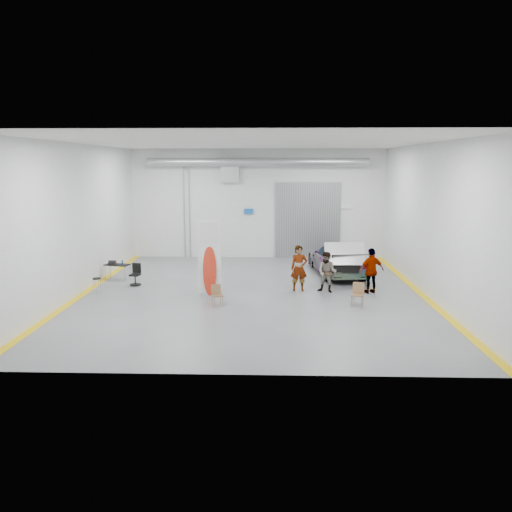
{
  "coord_description": "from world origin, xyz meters",
  "views": [
    {
      "loc": [
        0.74,
        -19.7,
        5.19
      ],
      "look_at": [
        0.14,
        0.25,
        1.5
      ],
      "focal_mm": 35.0,
      "sensor_mm": 36.0,
      "label": 1
    }
  ],
  "objects_px": {
    "person_c": "(372,271)",
    "surfboard_display": "(209,263)",
    "shop_stool": "(97,286)",
    "office_chair": "(135,276)",
    "sedan_car": "(337,259)",
    "work_table": "(116,264)",
    "folding_chair_far": "(357,300)",
    "folding_chair_near": "(217,299)",
    "person_a": "(299,268)",
    "person_b": "(327,272)"
  },
  "relations": [
    {
      "from": "person_b",
      "to": "shop_stool",
      "type": "xyz_separation_m",
      "value": [
        -9.31,
        -0.61,
        -0.5
      ]
    },
    {
      "from": "folding_chair_far",
      "to": "sedan_car",
      "type": "bearing_deg",
      "value": 109.19
    },
    {
      "from": "office_chair",
      "to": "sedan_car",
      "type": "bearing_deg",
      "value": 25.35
    },
    {
      "from": "person_c",
      "to": "surfboard_display",
      "type": "height_order",
      "value": "surfboard_display"
    },
    {
      "from": "person_c",
      "to": "surfboard_display",
      "type": "bearing_deg",
      "value": -12.46
    },
    {
      "from": "person_c",
      "to": "office_chair",
      "type": "distance_m",
      "value": 10.04
    },
    {
      "from": "office_chair",
      "to": "work_table",
      "type": "bearing_deg",
      "value": 147.45
    },
    {
      "from": "surfboard_display",
      "to": "person_b",
      "type": "bearing_deg",
      "value": 2.51
    },
    {
      "from": "shop_stool",
      "to": "work_table",
      "type": "bearing_deg",
      "value": 91.07
    },
    {
      "from": "person_a",
      "to": "person_b",
      "type": "bearing_deg",
      "value": -14.79
    },
    {
      "from": "surfboard_display",
      "to": "folding_chair_far",
      "type": "relative_size",
      "value": 3.6
    },
    {
      "from": "person_b",
      "to": "work_table",
      "type": "xyz_separation_m",
      "value": [
        -9.36,
        2.09,
        -0.15
      ]
    },
    {
      "from": "sedan_car",
      "to": "folding_chair_far",
      "type": "xyz_separation_m",
      "value": [
        0.02,
        -5.59,
        -0.45
      ]
    },
    {
      "from": "folding_chair_far",
      "to": "office_chair",
      "type": "height_order",
      "value": "office_chair"
    },
    {
      "from": "shop_stool",
      "to": "folding_chair_near",
      "type": "bearing_deg",
      "value": -16.81
    },
    {
      "from": "folding_chair_far",
      "to": "work_table",
      "type": "distance_m",
      "value": 11.09
    },
    {
      "from": "surfboard_display",
      "to": "folding_chair_far",
      "type": "height_order",
      "value": "surfboard_display"
    },
    {
      "from": "folding_chair_near",
      "to": "sedan_car",
      "type": "bearing_deg",
      "value": 25.53
    },
    {
      "from": "person_c",
      "to": "shop_stool",
      "type": "distance_m",
      "value": 11.12
    },
    {
      "from": "folding_chair_near",
      "to": "person_a",
      "type": "bearing_deg",
      "value": 15.0
    },
    {
      "from": "shop_stool",
      "to": "office_chair",
      "type": "xyz_separation_m",
      "value": [
        1.13,
        1.62,
        0.07
      ]
    },
    {
      "from": "folding_chair_far",
      "to": "office_chair",
      "type": "relative_size",
      "value": 0.96
    },
    {
      "from": "sedan_car",
      "to": "shop_stool",
      "type": "relative_size",
      "value": 7.43
    },
    {
      "from": "sedan_car",
      "to": "office_chair",
      "type": "xyz_separation_m",
      "value": [
        -9.05,
        -2.46,
        -0.32
      ]
    },
    {
      "from": "surfboard_display",
      "to": "folding_chair_far",
      "type": "bearing_deg",
      "value": -19.62
    },
    {
      "from": "sedan_car",
      "to": "person_b",
      "type": "bearing_deg",
      "value": 68.9
    },
    {
      "from": "person_a",
      "to": "folding_chair_near",
      "type": "bearing_deg",
      "value": -146.44
    },
    {
      "from": "person_c",
      "to": "shop_stool",
      "type": "height_order",
      "value": "person_c"
    },
    {
      "from": "person_a",
      "to": "work_table",
      "type": "relative_size",
      "value": 1.61
    },
    {
      "from": "person_b",
      "to": "person_c",
      "type": "relative_size",
      "value": 0.9
    },
    {
      "from": "folding_chair_near",
      "to": "shop_stool",
      "type": "height_order",
      "value": "folding_chair_near"
    },
    {
      "from": "folding_chair_far",
      "to": "work_table",
      "type": "xyz_separation_m",
      "value": [
        -10.25,
        4.21,
        0.41
      ]
    },
    {
      "from": "person_a",
      "to": "folding_chair_far",
      "type": "distance_m",
      "value": 3.17
    },
    {
      "from": "work_table",
      "to": "person_a",
      "type": "bearing_deg",
      "value": -12.77
    },
    {
      "from": "person_b",
      "to": "person_a",
      "type": "bearing_deg",
      "value": -166.69
    },
    {
      "from": "shop_stool",
      "to": "folding_chair_far",
      "type": "bearing_deg",
      "value": -8.4
    },
    {
      "from": "person_b",
      "to": "folding_chair_far",
      "type": "bearing_deg",
      "value": -42.45
    },
    {
      "from": "sedan_car",
      "to": "office_chair",
      "type": "bearing_deg",
      "value": 8.17
    },
    {
      "from": "work_table",
      "to": "office_chair",
      "type": "xyz_separation_m",
      "value": [
        1.18,
        -1.08,
        -0.28
      ]
    },
    {
      "from": "person_b",
      "to": "office_chair",
      "type": "distance_m",
      "value": 8.26
    },
    {
      "from": "folding_chair_far",
      "to": "work_table",
      "type": "height_order",
      "value": "same"
    },
    {
      "from": "person_a",
      "to": "work_table",
      "type": "distance_m",
      "value": 8.44
    },
    {
      "from": "person_b",
      "to": "folding_chair_far",
      "type": "relative_size",
      "value": 1.89
    },
    {
      "from": "sedan_car",
      "to": "folding_chair_near",
      "type": "xyz_separation_m",
      "value": [
        -5.14,
        -5.6,
        -0.49
      ]
    },
    {
      "from": "person_b",
      "to": "folding_chair_near",
      "type": "relative_size",
      "value": 2.16
    },
    {
      "from": "folding_chair_near",
      "to": "work_table",
      "type": "relative_size",
      "value": 0.66
    },
    {
      "from": "sedan_car",
      "to": "surfboard_display",
      "type": "height_order",
      "value": "surfboard_display"
    },
    {
      "from": "person_b",
      "to": "surfboard_display",
      "type": "height_order",
      "value": "surfboard_display"
    },
    {
      "from": "person_c",
      "to": "shop_stool",
      "type": "xyz_separation_m",
      "value": [
        -11.1,
        -0.52,
        -0.59
      ]
    },
    {
      "from": "surfboard_display",
      "to": "person_a",
      "type": "bearing_deg",
      "value": 8.15
    }
  ]
}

